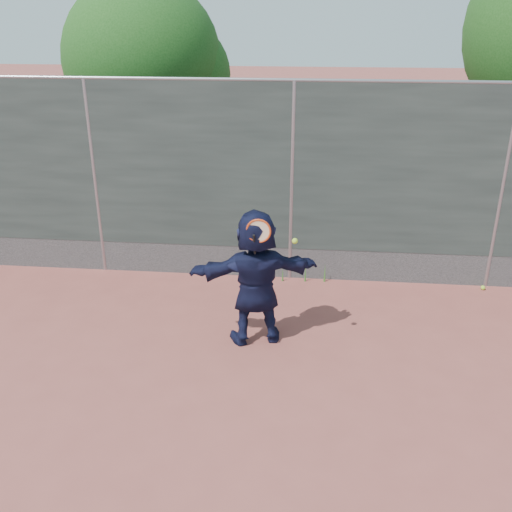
# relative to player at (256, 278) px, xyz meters

# --- Properties ---
(ground) EXTENTS (80.00, 80.00, 0.00)m
(ground) POSITION_rel_player_xyz_m (0.34, -1.62, -0.87)
(ground) COLOR #9E4C42
(ground) RESTS_ON ground
(player) EXTENTS (1.69, 0.92, 1.74)m
(player) POSITION_rel_player_xyz_m (0.00, 0.00, 0.00)
(player) COLOR #131735
(player) RESTS_ON ground
(ball_ground) EXTENTS (0.07, 0.07, 0.07)m
(ball_ground) POSITION_rel_player_xyz_m (3.27, 1.73, -0.84)
(ball_ground) COLOR #AAD930
(ball_ground) RESTS_ON ground
(fence) EXTENTS (20.00, 0.06, 3.03)m
(fence) POSITION_rel_player_xyz_m (0.34, 1.88, 0.71)
(fence) COLOR #38423D
(fence) RESTS_ON ground
(swing_action) EXTENTS (0.60, 0.13, 0.51)m
(swing_action) POSITION_rel_player_xyz_m (0.09, -0.20, 0.66)
(swing_action) COLOR red
(swing_action) RESTS_ON ground
(tree_left) EXTENTS (3.15, 3.00, 4.53)m
(tree_left) POSITION_rel_player_xyz_m (-2.50, 4.93, 2.07)
(tree_left) COLOR #382314
(tree_left) RESTS_ON ground
(weed_clump) EXTENTS (0.68, 0.07, 0.30)m
(weed_clump) POSITION_rel_player_xyz_m (0.64, 1.77, -0.74)
(weed_clump) COLOR #387226
(weed_clump) RESTS_ON ground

